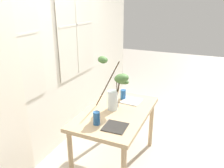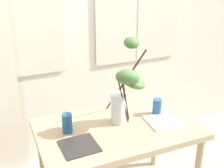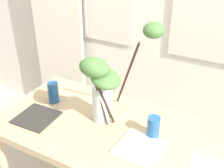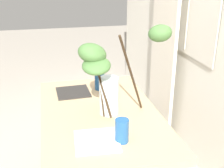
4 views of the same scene
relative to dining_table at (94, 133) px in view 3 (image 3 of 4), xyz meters
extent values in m
cube|color=tan|center=(0.00, 0.00, 0.06)|extent=(1.22, 0.76, 0.05)
cylinder|color=tan|center=(-0.55, 0.32, -0.32)|extent=(0.06, 0.06, 0.71)
cylinder|color=tan|center=(0.55, 0.32, -0.32)|extent=(0.06, 0.06, 0.71)
cylinder|color=silver|center=(0.03, 0.06, 0.21)|extent=(0.13, 0.13, 0.24)
cylinder|color=silver|center=(0.03, 0.06, 0.13)|extent=(0.11, 0.11, 0.08)
cylinder|color=#382819|center=(0.14, 0.17, 0.37)|extent=(0.25, 0.23, 0.55)
ellipsoid|color=#477038|center=(0.25, 0.29, 0.64)|extent=(0.18, 0.19, 0.12)
cylinder|color=#382819|center=(0.04, 0.00, 0.30)|extent=(0.12, 0.03, 0.41)
ellipsoid|color=#477038|center=(0.05, -0.05, 0.50)|extent=(0.21, 0.21, 0.17)
cylinder|color=#382819|center=(0.07, 0.01, 0.27)|extent=(0.11, 0.10, 0.35)
ellipsoid|color=#477038|center=(0.11, -0.03, 0.44)|extent=(0.25, 0.24, 0.14)
cylinder|color=#235693|center=(-0.37, 0.07, 0.16)|extent=(0.08, 0.08, 0.15)
cylinder|color=#235693|center=(0.38, 0.05, 0.15)|extent=(0.07, 0.07, 0.13)
cube|color=#2D2B28|center=(-0.35, -0.14, 0.09)|extent=(0.25, 0.25, 0.01)
cube|color=white|center=(0.35, -0.08, 0.09)|extent=(0.25, 0.25, 0.01)
camera|label=1|loc=(-2.32, -0.97, 1.37)|focal=36.91mm
camera|label=2|loc=(-0.80, -1.75, 1.25)|focal=46.75mm
camera|label=3|loc=(0.78, -1.19, 1.16)|focal=44.60mm
camera|label=4|loc=(1.67, -0.30, 0.96)|focal=46.06mm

